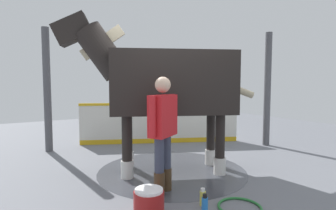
% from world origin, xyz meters
% --- Properties ---
extents(ground_plane, '(16.00, 16.00, 0.02)m').
position_xyz_m(ground_plane, '(0.00, 0.00, -0.01)').
color(ground_plane, slate).
extents(wet_patch, '(2.58, 2.58, 0.00)m').
position_xyz_m(wet_patch, '(0.03, -0.09, 0.00)').
color(wet_patch, '#42444C').
rests_on(wet_patch, ground).
extents(barrier_wall, '(1.78, 3.70, 1.04)m').
position_xyz_m(barrier_wall, '(-2.02, 0.86, 0.48)').
color(barrier_wall, silver).
rests_on(barrier_wall, ground).
extents(roof_post_near, '(0.16, 0.16, 2.76)m').
position_xyz_m(roof_post_near, '(-2.59, -1.72, 1.38)').
color(roof_post_near, '#4C4C51').
rests_on(roof_post_near, ground).
extents(roof_post_far, '(0.16, 0.16, 2.76)m').
position_xyz_m(roof_post_far, '(-0.41, 2.96, 1.38)').
color(roof_post_far, '#4C4C51').
rests_on(roof_post_far, ground).
extents(horse, '(1.84, 3.18, 2.67)m').
position_xyz_m(horse, '(-0.02, -0.20, 1.53)').
color(horse, black).
rests_on(horse, ground).
extents(handler, '(0.43, 0.58, 1.62)m').
position_xyz_m(handler, '(0.76, -0.71, 0.93)').
color(handler, '#47331E').
rests_on(handler, ground).
extents(wash_bucket, '(0.35, 0.35, 0.34)m').
position_xyz_m(wash_bucket, '(1.30, -1.22, 0.17)').
color(wash_bucket, maroon).
rests_on(wash_bucket, ground).
extents(bottle_shampoo, '(0.08, 0.08, 0.22)m').
position_xyz_m(bottle_shampoo, '(1.37, -0.49, 0.10)').
color(bottle_shampoo, '#D8CC4C').
rests_on(bottle_shampoo, ground).
extents(bottle_spray, '(0.08, 0.08, 0.24)m').
position_xyz_m(bottle_spray, '(1.56, -0.62, 0.11)').
color(bottle_spray, blue).
rests_on(bottle_spray, ground).
extents(hose_coil, '(0.54, 0.54, 0.03)m').
position_xyz_m(hose_coil, '(1.67, -0.16, 0.02)').
color(hose_coil, '#267233').
rests_on(hose_coil, ground).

